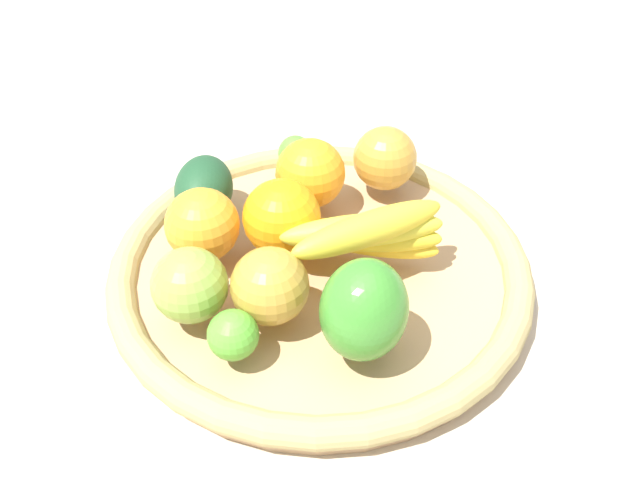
# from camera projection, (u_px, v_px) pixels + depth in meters

# --- Properties ---
(ground_plane) EXTENTS (2.40, 2.40, 0.00)m
(ground_plane) POSITION_uv_depth(u_px,v_px,m) (320.00, 284.00, 0.73)
(ground_plane) COLOR #C3B39F
(ground_plane) RESTS_ON ground
(basket) EXTENTS (0.43, 0.43, 0.04)m
(basket) POSITION_uv_depth(u_px,v_px,m) (320.00, 270.00, 0.72)
(basket) COLOR tan
(basket) RESTS_ON ground_plane
(apple_2) EXTENTS (0.09, 0.09, 0.07)m
(apple_2) POSITION_uv_depth(u_px,v_px,m) (190.00, 285.00, 0.62)
(apple_2) COLOR #87AB41
(apple_2) RESTS_ON basket
(apple_1) EXTENTS (0.07, 0.07, 0.07)m
(apple_1) POSITION_uv_depth(u_px,v_px,m) (385.00, 158.00, 0.78)
(apple_1) COLOR #BB8933
(apple_1) RESTS_ON basket
(orange_2) EXTENTS (0.10, 0.10, 0.08)m
(orange_2) POSITION_uv_depth(u_px,v_px,m) (282.00, 218.00, 0.69)
(orange_2) COLOR orange
(orange_2) RESTS_ON basket
(banana_bunch) EXTENTS (0.12, 0.16, 0.08)m
(banana_bunch) POSITION_uv_depth(u_px,v_px,m) (363.00, 234.00, 0.67)
(banana_bunch) COLOR yellow
(banana_bunch) RESTS_ON basket
(apple_0) EXTENTS (0.09, 0.09, 0.07)m
(apple_0) POSITION_uv_depth(u_px,v_px,m) (270.00, 286.00, 0.62)
(apple_0) COLOR #BC8D34
(apple_0) RESTS_ON basket
(lime_1) EXTENTS (0.06, 0.06, 0.04)m
(lime_1) POSITION_uv_depth(u_px,v_px,m) (292.00, 153.00, 0.81)
(lime_1) COLOR #5A9A34
(lime_1) RESTS_ON basket
(orange_0) EXTENTS (0.10, 0.10, 0.07)m
(orange_0) POSITION_uv_depth(u_px,v_px,m) (202.00, 225.00, 0.68)
(orange_0) COLOR orange
(orange_0) RESTS_ON basket
(orange_1) EXTENTS (0.11, 0.11, 0.08)m
(orange_1) POSITION_uv_depth(u_px,v_px,m) (310.00, 173.00, 0.75)
(orange_1) COLOR orange
(orange_1) RESTS_ON basket
(bell_pepper) EXTENTS (0.11, 0.11, 0.09)m
(bell_pepper) POSITION_uv_depth(u_px,v_px,m) (364.00, 310.00, 0.58)
(bell_pepper) COLOR #3C892C
(bell_pepper) RESTS_ON basket
(avocado) EXTENTS (0.10, 0.08, 0.06)m
(avocado) POSITION_uv_depth(u_px,v_px,m) (204.00, 188.00, 0.74)
(avocado) COLOR #1E4829
(avocado) RESTS_ON basket
(lime_0) EXTENTS (0.06, 0.06, 0.05)m
(lime_0) POSITION_uv_depth(u_px,v_px,m) (233.00, 335.00, 0.59)
(lime_0) COLOR #56AA31
(lime_0) RESTS_ON basket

